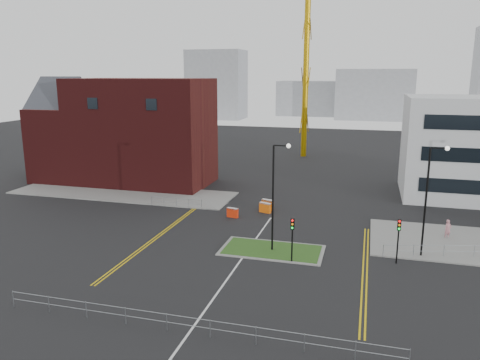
# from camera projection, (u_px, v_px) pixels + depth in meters

# --- Properties ---
(ground) EXTENTS (200.00, 200.00, 0.00)m
(ground) POSITION_uv_depth(u_px,v_px,m) (220.00, 289.00, 32.53)
(ground) COLOR black
(ground) RESTS_ON ground
(pavement_left) EXTENTS (28.00, 8.00, 0.12)m
(pavement_left) POSITION_uv_depth(u_px,v_px,m) (122.00, 193.00, 58.41)
(pavement_left) COLOR slate
(pavement_left) RESTS_ON ground
(island_kerb) EXTENTS (8.60, 4.60, 0.08)m
(island_kerb) POSITION_uv_depth(u_px,v_px,m) (272.00, 250.00, 39.51)
(island_kerb) COLOR slate
(island_kerb) RESTS_ON ground
(grass_island) EXTENTS (8.00, 4.00, 0.12)m
(grass_island) POSITION_uv_depth(u_px,v_px,m) (272.00, 250.00, 39.50)
(grass_island) COLOR #214818
(grass_island) RESTS_ON ground
(brick_building) EXTENTS (24.20, 10.07, 14.24)m
(brick_building) POSITION_uv_depth(u_px,v_px,m) (122.00, 132.00, 63.31)
(brick_building) COLOR #481212
(brick_building) RESTS_ON ground
(tower_crane) EXTENTS (53.01, 2.02, 37.52)m
(tower_crane) POSITION_uv_depth(u_px,v_px,m) (343.00, 4.00, 77.49)
(tower_crane) COLOR #BD8D0B
(tower_crane) RESTS_ON ground
(streetlamp_island) EXTENTS (1.46, 0.36, 9.18)m
(streetlamp_island) POSITION_uv_depth(u_px,v_px,m) (276.00, 189.00, 38.25)
(streetlamp_island) COLOR black
(streetlamp_island) RESTS_ON ground
(streetlamp_right_near) EXTENTS (1.46, 0.36, 9.18)m
(streetlamp_right_near) POSITION_uv_depth(u_px,v_px,m) (429.00, 193.00, 36.99)
(streetlamp_right_near) COLOR black
(streetlamp_right_near) RESTS_ON ground
(traffic_light_island) EXTENTS (0.28, 0.33, 3.65)m
(traffic_light_island) POSITION_uv_depth(u_px,v_px,m) (292.00, 232.00, 36.52)
(traffic_light_island) COLOR black
(traffic_light_island) RESTS_ON ground
(traffic_light_right) EXTENTS (0.28, 0.33, 3.65)m
(traffic_light_right) POSITION_uv_depth(u_px,v_px,m) (399.00, 232.00, 36.31)
(traffic_light_right) COLOR black
(traffic_light_right) RESTS_ON ground
(railing_front) EXTENTS (24.05, 0.05, 1.10)m
(railing_front) POSITION_uv_depth(u_px,v_px,m) (188.00, 322.00, 26.72)
(railing_front) COLOR gray
(railing_front) RESTS_ON ground
(railing_left) EXTENTS (6.05, 0.05, 1.10)m
(railing_left) POSITION_uv_depth(u_px,v_px,m) (176.00, 201.00, 52.14)
(railing_left) COLOR gray
(railing_left) RESTS_ON ground
(centre_line) EXTENTS (0.15, 30.00, 0.01)m
(centre_line) POSITION_uv_depth(u_px,v_px,m) (229.00, 277.00, 34.40)
(centre_line) COLOR silver
(centre_line) RESTS_ON ground
(yellow_left_a) EXTENTS (0.12, 24.00, 0.01)m
(yellow_left_a) POSITION_uv_depth(u_px,v_px,m) (163.00, 232.00, 44.27)
(yellow_left_a) COLOR gold
(yellow_left_a) RESTS_ON ground
(yellow_left_b) EXTENTS (0.12, 24.00, 0.01)m
(yellow_left_b) POSITION_uv_depth(u_px,v_px,m) (165.00, 232.00, 44.19)
(yellow_left_b) COLOR gold
(yellow_left_b) RESTS_ON ground
(yellow_right_a) EXTENTS (0.12, 20.00, 0.01)m
(yellow_right_a) POSITION_uv_depth(u_px,v_px,m) (363.00, 270.00, 35.67)
(yellow_right_a) COLOR gold
(yellow_right_a) RESTS_ON ground
(yellow_right_b) EXTENTS (0.12, 20.00, 0.01)m
(yellow_right_b) POSITION_uv_depth(u_px,v_px,m) (367.00, 270.00, 35.59)
(yellow_right_b) COLOR gold
(yellow_right_b) RESTS_ON ground
(skyline_a) EXTENTS (18.00, 12.00, 22.00)m
(skyline_a) POSITION_uv_depth(u_px,v_px,m) (217.00, 85.00, 153.24)
(skyline_a) COLOR gray
(skyline_a) RESTS_ON ground
(skyline_b) EXTENTS (24.00, 12.00, 16.00)m
(skyline_b) POSITION_uv_depth(u_px,v_px,m) (374.00, 95.00, 150.21)
(skyline_b) COLOR gray
(skyline_b) RESTS_ON ground
(skyline_d) EXTENTS (30.00, 12.00, 12.00)m
(skyline_d) POSITION_uv_depth(u_px,v_px,m) (321.00, 99.00, 164.76)
(skyline_d) COLOR gray
(skyline_d) RESTS_ON ground
(pedestrian) EXTENTS (0.78, 0.69, 1.80)m
(pedestrian) POSITION_uv_depth(u_px,v_px,m) (448.00, 229.00, 42.17)
(pedestrian) COLOR #C07C85
(pedestrian) RESTS_ON ground
(barrier_left) EXTENTS (1.40, 0.85, 1.11)m
(barrier_left) POSITION_uv_depth(u_px,v_px,m) (268.00, 204.00, 51.39)
(barrier_left) COLOR #C5510A
(barrier_left) RESTS_ON ground
(barrier_mid) EXTENTS (1.24, 0.63, 0.99)m
(barrier_mid) POSITION_uv_depth(u_px,v_px,m) (233.00, 212.00, 48.59)
(barrier_mid) COLOR red
(barrier_mid) RESTS_ON ground
(barrier_right) EXTENTS (1.36, 0.82, 1.08)m
(barrier_right) POSITION_uv_depth(u_px,v_px,m) (265.00, 207.00, 50.25)
(barrier_right) COLOR orange
(barrier_right) RESTS_ON ground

